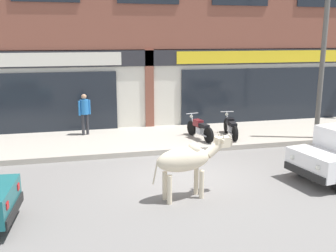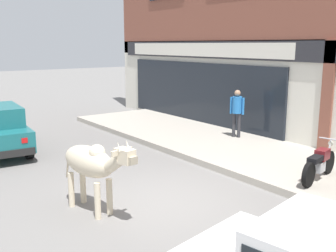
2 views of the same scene
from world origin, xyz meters
name	(u,v)px [view 2 (image 2 of 2)]	position (x,y,z in m)	size (l,w,h in m)	color
ground_plane	(166,201)	(0.00, 0.00, 0.00)	(90.00, 90.00, 0.00)	slate
sidewalk	(285,163)	(0.00, 4.02, 0.09)	(19.00, 3.64, 0.18)	#A8A093
cow	(92,163)	(-0.44, -1.46, 1.01)	(2.13, 0.80, 1.61)	beige
motorcycle_0	(319,164)	(1.43, 3.35, 0.56)	(0.63, 1.79, 0.88)	black
pedestrian	(237,108)	(-2.71, 4.95, 1.16)	(0.46, 0.32, 1.60)	#2D2D33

